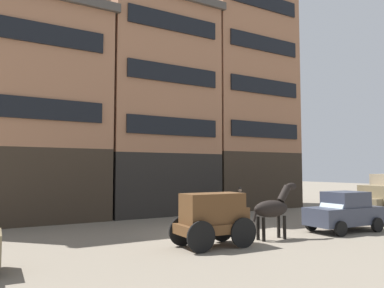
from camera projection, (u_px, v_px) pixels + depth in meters
name	position (u px, v px, depth m)	size (l,w,h in m)	color
ground_plane	(225.00, 234.00, 16.65)	(120.00, 120.00, 0.00)	slate
building_far_left	(22.00, 111.00, 21.44)	(9.50, 6.35, 12.41)	#33281E
building_center_left	(154.00, 107.00, 25.71)	(7.82, 6.35, 14.24)	black
building_center_right	(240.00, 96.00, 29.60)	(7.80, 6.35, 17.27)	#33281E
cargo_wagon	(214.00, 216.00, 13.96)	(2.95, 1.60, 1.98)	brown
draft_horse	(273.00, 208.00, 15.47)	(2.35, 0.66, 2.30)	black
sedan_dark	(344.00, 212.00, 17.39)	(3.77, 2.01, 1.83)	#333847
pedestrian_officer	(240.00, 201.00, 22.70)	(0.43, 0.43, 1.79)	#38332D
fire_hydrant_curbside	(217.00, 209.00, 22.88)	(0.24, 0.24, 0.83)	maroon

